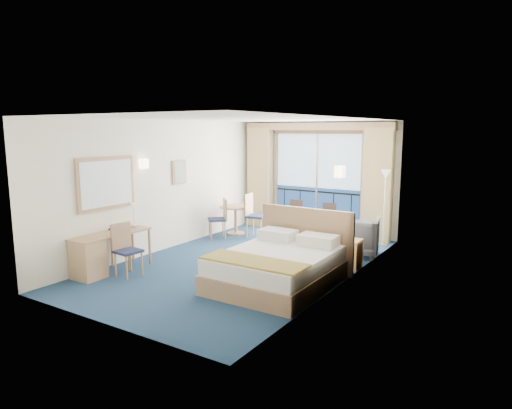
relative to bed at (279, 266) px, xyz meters
name	(u,v)px	position (x,y,z in m)	size (l,w,h in m)	color
floor	(244,263)	(-1.16, 0.71, -0.32)	(6.50, 6.50, 0.00)	navy
room_walls	(244,170)	(-1.16, 0.71, 1.46)	(4.04, 6.54, 2.72)	white
balcony_door	(317,186)	(-1.16, 3.92, 0.83)	(2.36, 0.03, 2.52)	navy
curtain_left	(260,177)	(-2.71, 3.78, 0.96)	(0.65, 0.22, 2.55)	tan
curtain_right	(378,185)	(0.39, 3.78, 0.96)	(0.65, 0.22, 2.55)	tan
pelmet	(316,126)	(-1.16, 3.81, 2.26)	(3.80, 0.25, 0.18)	tan
mirror	(106,183)	(-3.13, -0.79, 1.23)	(0.05, 1.25, 0.95)	tan
wall_print	(179,172)	(-3.13, 1.16, 1.28)	(0.04, 0.42, 0.52)	tan
sconce_left	(144,164)	(-3.10, 0.11, 1.53)	(0.18, 0.18, 0.18)	beige
sconce_right	(340,172)	(0.78, 0.56, 1.53)	(0.18, 0.18, 0.18)	beige
bed	(279,266)	(0.00, 0.00, 0.00)	(1.80, 2.14, 1.13)	tan
nightstand	(349,253)	(0.62, 1.53, -0.05)	(0.40, 0.38, 0.53)	tan
phone	(348,237)	(0.59, 1.54, 0.25)	(0.19, 0.15, 0.08)	silver
armchair	(357,236)	(0.45, 2.43, 0.07)	(0.83, 0.85, 0.77)	#4F5460
floor_lamp	(385,188)	(0.66, 3.45, 0.94)	(0.23, 0.23, 1.66)	silver
desk	(94,255)	(-2.89, -1.34, 0.07)	(0.51, 1.48, 0.69)	tan
desk_chair	(125,246)	(-2.50, -0.99, 0.20)	(0.44, 0.43, 0.91)	#20264C
folder	(120,229)	(-2.96, -0.69, 0.39)	(0.32, 0.24, 0.03)	black
desk_lamp	(134,210)	(-2.91, -0.38, 0.71)	(0.12, 0.12, 0.44)	silver
round_table	(236,213)	(-2.71, 2.65, 0.20)	(0.76, 0.76, 0.68)	tan
table_chair_a	(253,212)	(-2.21, 2.67, 0.26)	(0.51, 0.50, 1.02)	#20264C
table_chair_b	(220,216)	(-2.75, 2.10, 0.20)	(0.57, 0.57, 0.92)	#20264C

